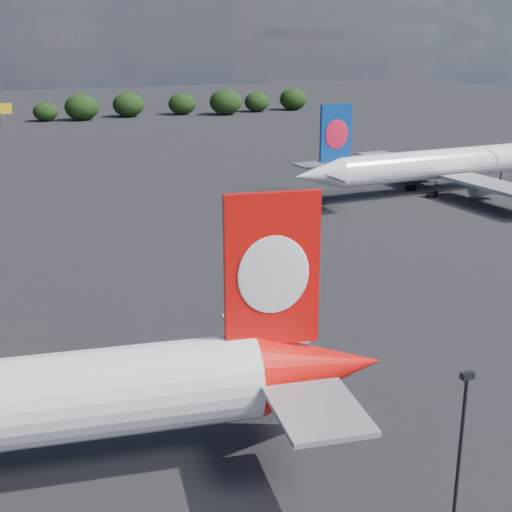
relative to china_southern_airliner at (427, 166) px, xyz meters
name	(u,v)px	position (x,y,z in m)	size (l,w,h in m)	color
china_southern_airliner	(427,166)	(0.00, 0.00, 0.00)	(44.96, 42.67, 14.71)	white
apron_lamp_post	(457,478)	(-51.25, -70.56, 1.78)	(0.55, 0.30, 11.23)	black
billboard_yellow	(3,109)	(-52.52, 126.84, -0.61)	(5.00, 0.30, 5.50)	yellow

